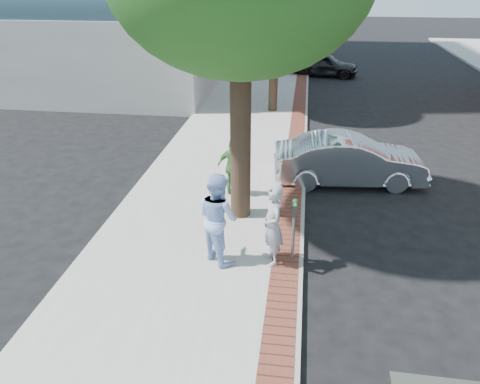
% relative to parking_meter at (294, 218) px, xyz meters
% --- Properties ---
extents(ground, '(120.00, 120.00, 0.00)m').
position_rel_parking_meter_xyz_m(ground, '(-0.84, 0.07, -1.21)').
color(ground, black).
rests_on(ground, ground).
extents(sidewalk, '(5.00, 60.00, 0.15)m').
position_rel_parking_meter_xyz_m(sidewalk, '(-2.34, 8.07, -1.13)').
color(sidewalk, '#9E9991').
rests_on(sidewalk, ground).
extents(brick_strip, '(0.60, 60.00, 0.01)m').
position_rel_parking_meter_xyz_m(brick_strip, '(-0.14, 8.07, -1.05)').
color(brick_strip, brown).
rests_on(brick_strip, sidewalk).
extents(curb, '(0.10, 60.00, 0.15)m').
position_rel_parking_meter_xyz_m(curb, '(0.21, 8.07, -1.13)').
color(curb, gray).
rests_on(curb, ground).
extents(office_base, '(18.20, 22.20, 4.00)m').
position_rel_parking_meter_xyz_m(office_base, '(-13.84, 22.07, 0.79)').
color(office_base, gray).
rests_on(office_base, ground).
extents(signal_near, '(0.70, 0.15, 3.80)m').
position_rel_parking_meter_xyz_m(signal_near, '(0.06, 22.07, 1.05)').
color(signal_near, black).
rests_on(signal_near, ground).
extents(parking_meter, '(0.12, 0.32, 1.47)m').
position_rel_parking_meter_xyz_m(parking_meter, '(0.00, 0.00, 0.00)').
color(parking_meter, gray).
rests_on(parking_meter, sidewalk).
extents(person_gray, '(0.65, 0.79, 1.87)m').
position_rel_parking_meter_xyz_m(person_gray, '(-0.45, -0.16, -0.12)').
color(person_gray, '#99999D').
rests_on(person_gray, sidewalk).
extents(person_officer, '(1.27, 1.25, 2.06)m').
position_rel_parking_meter_xyz_m(person_officer, '(-1.64, -0.16, -0.02)').
color(person_officer, '#9CBBF1').
rests_on(person_officer, sidewalk).
extents(person_green, '(1.07, 0.68, 1.69)m').
position_rel_parking_meter_xyz_m(person_green, '(-1.79, 3.14, -0.21)').
color(person_green, '#47883E').
rests_on(person_green, sidewalk).
extents(sedan_silver, '(4.71, 2.05, 1.51)m').
position_rel_parking_meter_xyz_m(sedan_silver, '(1.55, 4.73, -0.45)').
color(sedan_silver, silver).
rests_on(sedan_silver, ground).
extents(bg_car, '(4.27, 2.16, 1.40)m').
position_rel_parking_meter_xyz_m(bg_car, '(1.15, 20.63, -0.51)').
color(bg_car, black).
rests_on(bg_car, ground).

